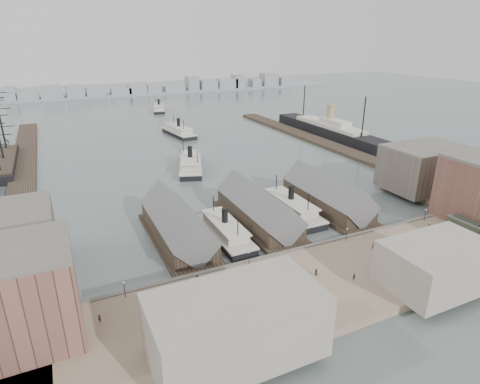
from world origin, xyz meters
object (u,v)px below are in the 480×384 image
ocean_steamer (329,130)px  tram (465,227)px  horse_cart_left (192,293)px  horse_cart_right (411,259)px  horse_cart_center (275,284)px  ferry_docked_west (225,230)px

ocean_steamer → tram: (-42.89, -120.32, -0.07)m
horse_cart_left → horse_cart_right: horse_cart_left is taller
ocean_steamer → horse_cart_center: bearing=-131.3°
ocean_steamer → horse_cart_left: (-123.70, -115.61, -1.15)m
ocean_steamer → horse_cart_right: (-69.44, -125.58, -1.23)m
horse_cart_left → horse_cart_center: 18.56m
ocean_steamer → horse_cart_left: ocean_steamer is taller
ocean_steamer → horse_cart_left: 169.32m
ferry_docked_west → ocean_steamer: (105.00, 90.20, 1.69)m
horse_cart_left → horse_cart_center: bearing=-63.0°
horse_cart_center → horse_cart_right: (36.32, -5.21, -0.02)m
ferry_docked_west → tram: ferry_docked_west is taller
tram → horse_cart_center: 62.87m
ferry_docked_west → horse_cart_left: ferry_docked_west is taller
ferry_docked_west → horse_cart_left: bearing=-126.4°
horse_cart_left → horse_cart_right: (54.26, -9.97, -0.09)m
ocean_steamer → horse_cart_center: ocean_steamer is taller
ocean_steamer → horse_cart_left: size_ratio=20.95×
horse_cart_left → ferry_docked_west: bearing=5.5°
tram → horse_cart_center: (-62.86, -0.05, -1.14)m
ocean_steamer → horse_cart_right: size_ratio=19.57×
ferry_docked_west → horse_cart_center: ferry_docked_west is taller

